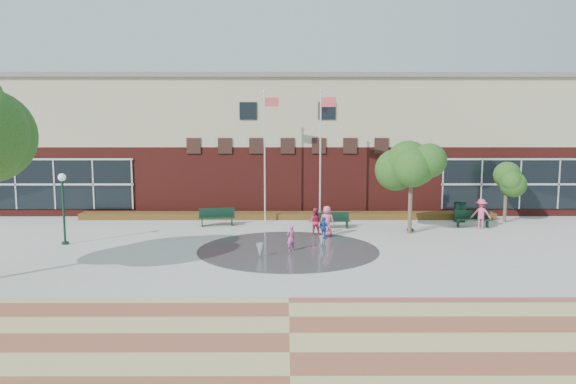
{
  "coord_description": "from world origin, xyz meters",
  "views": [
    {
      "loc": [
        -0.08,
        -20.39,
        5.44
      ],
      "look_at": [
        0.0,
        4.0,
        2.6
      ],
      "focal_mm": 32.0,
      "sensor_mm": 36.0,
      "label": 1
    }
  ],
  "objects_px": {
    "bench_left": "(217,220)",
    "trash_can": "(460,212)",
    "flagpole_right": "(321,150)",
    "child_splash": "(291,238)",
    "flagpole_left": "(265,150)"
  },
  "relations": [
    {
      "from": "flagpole_right",
      "to": "trash_can",
      "type": "xyz_separation_m",
      "value": [
        8.56,
        1.02,
        -3.8
      ]
    },
    {
      "from": "bench_left",
      "to": "trash_can",
      "type": "relative_size",
      "value": 1.77
    },
    {
      "from": "bench_left",
      "to": "flagpole_right",
      "type": "bearing_deg",
      "value": -6.15
    },
    {
      "from": "flagpole_right",
      "to": "bench_left",
      "type": "distance_m",
      "value": 7.32
    },
    {
      "from": "flagpole_right",
      "to": "flagpole_left",
      "type": "bearing_deg",
      "value": -178.34
    },
    {
      "from": "bench_left",
      "to": "trash_can",
      "type": "height_order",
      "value": "trash_can"
    },
    {
      "from": "bench_left",
      "to": "flagpole_left",
      "type": "bearing_deg",
      "value": 13.91
    },
    {
      "from": "child_splash",
      "to": "flagpole_left",
      "type": "bearing_deg",
      "value": -115.25
    },
    {
      "from": "flagpole_right",
      "to": "bench_left",
      "type": "bearing_deg",
      "value": -160.43
    },
    {
      "from": "flagpole_left",
      "to": "child_splash",
      "type": "xyz_separation_m",
      "value": [
        1.46,
        -7.6,
        -3.79
      ]
    },
    {
      "from": "trash_can",
      "to": "child_splash",
      "type": "height_order",
      "value": "child_splash"
    },
    {
      "from": "flagpole_left",
      "to": "child_splash",
      "type": "relative_size",
      "value": 6.48
    },
    {
      "from": "trash_can",
      "to": "bench_left",
      "type": "bearing_deg",
      "value": -174.79
    },
    {
      "from": "trash_can",
      "to": "child_splash",
      "type": "distance_m",
      "value": 12.95
    },
    {
      "from": "bench_left",
      "to": "child_splash",
      "type": "xyz_separation_m",
      "value": [
        4.26,
        -6.41,
        0.27
      ]
    }
  ]
}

